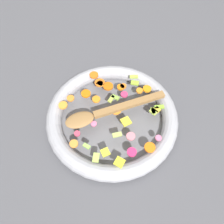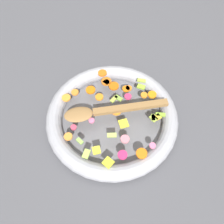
% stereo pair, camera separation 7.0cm
% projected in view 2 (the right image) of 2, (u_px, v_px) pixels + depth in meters
% --- Properties ---
extents(ground_plane, '(4.00, 4.00, 0.00)m').
position_uv_depth(ground_plane, '(112.00, 120.00, 0.74)').
color(ground_plane, '#4C4C51').
extents(skillet, '(0.43, 0.43, 0.05)m').
position_uv_depth(skillet, '(112.00, 116.00, 0.72)').
color(skillet, slate).
rests_on(skillet, ground_plane).
extents(chopped_vegetables, '(0.35, 0.35, 0.01)m').
position_uv_depth(chopped_vegetables, '(115.00, 108.00, 0.70)').
color(chopped_vegetables, orange).
rests_on(chopped_vegetables, skillet).
extents(wooden_spoon, '(0.24, 0.28, 0.01)m').
position_uv_depth(wooden_spoon, '(106.00, 111.00, 0.68)').
color(wooden_spoon, olive).
rests_on(wooden_spoon, chopped_vegetables).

